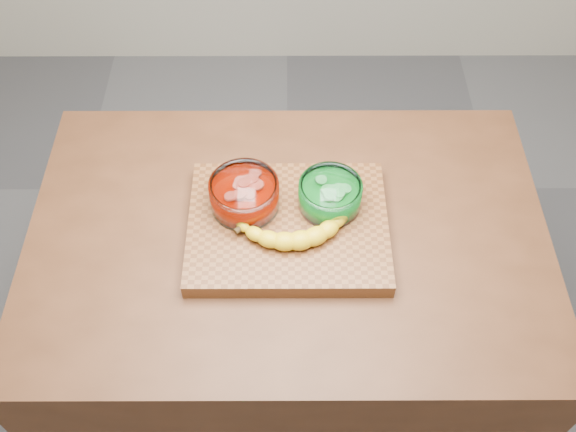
{
  "coord_description": "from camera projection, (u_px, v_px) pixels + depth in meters",
  "views": [
    {
      "loc": [
        -0.0,
        -0.86,
        2.09
      ],
      "look_at": [
        0.0,
        0.0,
        0.96
      ],
      "focal_mm": 40.0,
      "sensor_mm": 36.0,
      "label": 1
    }
  ],
  "objects": [
    {
      "name": "bowl_green",
      "position": [
        330.0,
        195.0,
        1.44
      ],
      "size": [
        0.14,
        0.14,
        0.07
      ],
      "color": "white",
      "rests_on": "cutting_board"
    },
    {
      "name": "counter",
      "position": [
        288.0,
        324.0,
        1.83
      ],
      "size": [
        1.2,
        0.8,
        0.9
      ],
      "primitive_type": "cube",
      "color": "#4B2916",
      "rests_on": "ground"
    },
    {
      "name": "banana",
      "position": [
        294.0,
        225.0,
        1.41
      ],
      "size": [
        0.29,
        0.15,
        0.04
      ],
      "primitive_type": null,
      "color": "gold",
      "rests_on": "cutting_board"
    },
    {
      "name": "ground",
      "position": [
        288.0,
        386.0,
        2.19
      ],
      "size": [
        3.5,
        3.5,
        0.0
      ],
      "primitive_type": "plane",
      "color": "#5B5B5F",
      "rests_on": "ground"
    },
    {
      "name": "cutting_board",
      "position": [
        288.0,
        227.0,
        1.46
      ],
      "size": [
        0.45,
        0.35,
        0.04
      ],
      "primitive_type": "cube",
      "color": "brown",
      "rests_on": "counter"
    },
    {
      "name": "bowl_red",
      "position": [
        244.0,
        195.0,
        1.44
      ],
      "size": [
        0.16,
        0.16,
        0.07
      ],
      "color": "white",
      "rests_on": "cutting_board"
    }
  ]
}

